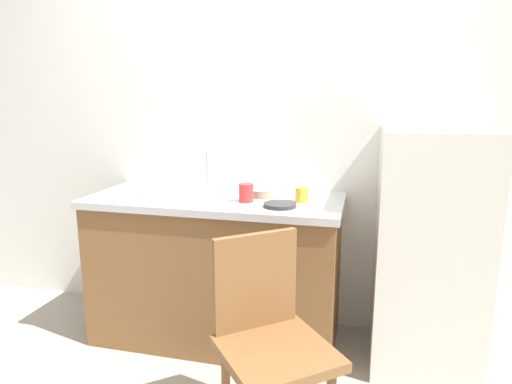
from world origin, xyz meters
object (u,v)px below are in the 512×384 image
object	(u,v)px
dish_tray	(170,191)
cup_yellow	(302,195)
terracotta_bowl	(262,193)
cup_red	(246,193)
refrigerator	(428,251)
chair	(269,338)
hotplate	(280,205)

from	to	relation	value
dish_tray	cup_yellow	bearing A→B (deg)	2.10
terracotta_bowl	cup_yellow	distance (m)	0.25
cup_red	dish_tray	bearing A→B (deg)	174.58
cup_yellow	refrigerator	bearing A→B (deg)	2.60
refrigerator	cup_red	distance (m)	1.00
dish_tray	cup_red	world-z (taller)	cup_red
refrigerator	dish_tray	bearing A→B (deg)	-177.67
chair	dish_tray	size ratio (longest dim) A/B	3.18
hotplate	refrigerator	bearing A→B (deg)	12.50
chair	cup_red	world-z (taller)	cup_red
chair	terracotta_bowl	size ratio (longest dim) A/B	7.05
dish_tray	hotplate	world-z (taller)	dish_tray
cup_red	refrigerator	bearing A→B (deg)	6.09
cup_red	cup_yellow	world-z (taller)	cup_red
cup_red	hotplate	bearing A→B (deg)	-18.28
refrigerator	hotplate	size ratio (longest dim) A/B	7.44
chair	hotplate	xyz separation A→B (m)	(-0.09, 0.65, 0.38)
hotplate	cup_yellow	bearing A→B (deg)	56.13
terracotta_bowl	cup_red	world-z (taller)	cup_red
chair	hotplate	bearing A→B (deg)	58.33
chair	cup_red	bearing A→B (deg)	72.51
chair	hotplate	world-z (taller)	chair
cup_red	cup_yellow	bearing A→B (deg)	13.86
dish_tray	cup_yellow	world-z (taller)	cup_yellow
cup_red	terracotta_bowl	bearing A→B (deg)	67.89
chair	hotplate	size ratio (longest dim) A/B	5.24
dish_tray	chair	bearing A→B (deg)	-45.24
terracotta_bowl	chair	bearing A→B (deg)	-74.73
refrigerator	dish_tray	size ratio (longest dim) A/B	4.52
refrigerator	cup_red	xyz separation A→B (m)	(-0.96, -0.10, 0.28)
dish_tray	terracotta_bowl	distance (m)	0.53
chair	terracotta_bowl	world-z (taller)	terracotta_bowl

